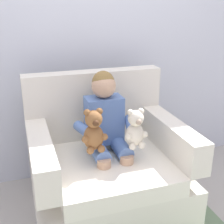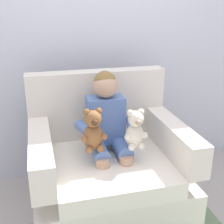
{
  "view_description": "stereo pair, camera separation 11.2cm",
  "coord_description": "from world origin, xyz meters",
  "px_view_note": "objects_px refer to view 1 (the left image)",
  "views": [
    {
      "loc": [
        -0.55,
        -1.79,
        1.49
      ],
      "look_at": [
        0.01,
        -0.05,
        0.81
      ],
      "focal_mm": 48.23,
      "sensor_mm": 36.0,
      "label": 1
    },
    {
      "loc": [
        -0.45,
        -1.82,
        1.49
      ],
      "look_at": [
        0.01,
        -0.05,
        0.81
      ],
      "focal_mm": 48.23,
      "sensor_mm": 36.0,
      "label": 2
    }
  ],
  "objects_px": {
    "armchair": "(107,170)",
    "plush_brown": "(94,131)",
    "plush_cream": "(135,129)",
    "seated_child": "(107,125)"
  },
  "relations": [
    {
      "from": "plush_cream",
      "to": "seated_child",
      "type": "bearing_deg",
      "value": 143.45
    },
    {
      "from": "armchair",
      "to": "plush_brown",
      "type": "bearing_deg",
      "value": -134.91
    },
    {
      "from": "seated_child",
      "to": "plush_brown",
      "type": "relative_size",
      "value": 2.84
    },
    {
      "from": "seated_child",
      "to": "plush_brown",
      "type": "distance_m",
      "value": 0.2
    },
    {
      "from": "plush_brown",
      "to": "plush_cream",
      "type": "height_order",
      "value": "plush_brown"
    },
    {
      "from": "armchair",
      "to": "plush_cream",
      "type": "xyz_separation_m",
      "value": [
        0.15,
        -0.15,
        0.37
      ]
    },
    {
      "from": "armchair",
      "to": "plush_brown",
      "type": "height_order",
      "value": "armchair"
    },
    {
      "from": "armchair",
      "to": "plush_cream",
      "type": "height_order",
      "value": "armchair"
    },
    {
      "from": "armchair",
      "to": "seated_child",
      "type": "xyz_separation_m",
      "value": [
        0.01,
        0.03,
        0.35
      ]
    },
    {
      "from": "plush_cream",
      "to": "plush_brown",
      "type": "bearing_deg",
      "value": -171.41
    }
  ]
}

